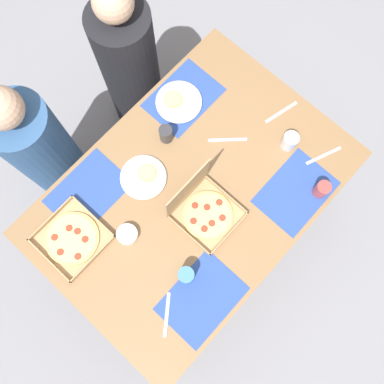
# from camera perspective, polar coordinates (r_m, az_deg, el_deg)

# --- Properties ---
(ground_plane) EXTENTS (6.00, 6.00, 0.00)m
(ground_plane) POSITION_cam_1_polar(r_m,az_deg,el_deg) (2.74, -0.00, -3.90)
(ground_plane) COLOR gray
(dining_table) EXTENTS (1.47, 1.02, 0.75)m
(dining_table) POSITION_cam_1_polar(r_m,az_deg,el_deg) (2.11, -0.00, -0.71)
(dining_table) COLOR #3F3328
(dining_table) RESTS_ON ground_plane
(placemat_near_left) EXTENTS (0.36, 0.26, 0.00)m
(placemat_near_left) POSITION_cam_1_polar(r_m,az_deg,el_deg) (1.94, 1.31, -14.08)
(placemat_near_left) COLOR #2D4C9E
(placemat_near_left) RESTS_ON dining_table
(placemat_near_right) EXTENTS (0.36, 0.26, 0.00)m
(placemat_near_right) POSITION_cam_1_polar(r_m,az_deg,el_deg) (2.06, 13.73, 0.00)
(placemat_near_right) COLOR #2D4C9E
(placemat_near_right) RESTS_ON dining_table
(placemat_far_left) EXTENTS (0.36, 0.26, 0.00)m
(placemat_far_left) POSITION_cam_1_polar(r_m,az_deg,el_deg) (2.06, -13.73, 0.01)
(placemat_far_left) COLOR #2D4C9E
(placemat_far_left) RESTS_ON dining_table
(placemat_far_right) EXTENTS (0.36, 0.26, 0.00)m
(placemat_far_right) POSITION_cam_1_polar(r_m,az_deg,el_deg) (2.18, -1.16, 12.54)
(placemat_far_right) COLOR #2D4C9E
(placemat_far_right) RESTS_ON dining_table
(pizza_box_edge_far) EXTENTS (0.26, 0.27, 0.30)m
(pizza_box_edge_far) POSITION_cam_1_polar(r_m,az_deg,el_deg) (1.94, 1.55, -2.39)
(pizza_box_edge_far) COLOR tan
(pizza_box_edge_far) RESTS_ON dining_table
(pizza_box_center) EXTENTS (0.28, 0.28, 0.04)m
(pizza_box_center) POSITION_cam_1_polar(r_m,az_deg,el_deg) (2.02, -15.73, -6.01)
(pizza_box_center) COLOR tan
(pizza_box_center) RESTS_ON dining_table
(plate_near_right) EXTENTS (0.22, 0.22, 0.03)m
(plate_near_right) POSITION_cam_1_polar(r_m,az_deg,el_deg) (2.03, -6.47, 1.99)
(plate_near_right) COLOR white
(plate_near_right) RESTS_ON dining_table
(plate_middle) EXTENTS (0.23, 0.23, 0.03)m
(plate_middle) POSITION_cam_1_polar(r_m,az_deg,el_deg) (2.16, -1.86, 11.94)
(plate_middle) COLOR white
(plate_middle) RESTS_ON dining_table
(cup_dark) EXTENTS (0.07, 0.07, 0.11)m
(cup_dark) POSITION_cam_1_polar(r_m,az_deg,el_deg) (1.89, -0.78, -11.08)
(cup_dark) COLOR teal
(cup_dark) RESTS_ON dining_table
(cup_red) EXTENTS (0.06, 0.06, 0.10)m
(cup_red) POSITION_cam_1_polar(r_m,az_deg,el_deg) (2.05, -3.50, 7.77)
(cup_red) COLOR #333338
(cup_red) RESTS_ON dining_table
(cup_clear_right) EXTENTS (0.07, 0.07, 0.09)m
(cup_clear_right) POSITION_cam_1_polar(r_m,az_deg,el_deg) (2.08, 12.94, 6.66)
(cup_clear_right) COLOR silver
(cup_clear_right) RESTS_ON dining_table
(cup_spare) EXTENTS (0.07, 0.07, 0.09)m
(cup_spare) POSITION_cam_1_polar(r_m,az_deg,el_deg) (2.05, 16.97, 0.35)
(cup_spare) COLOR #BF4742
(cup_spare) RESTS_ON dining_table
(condiment_bowl) EXTENTS (0.10, 0.10, 0.04)m
(condiment_bowl) POSITION_cam_1_polar(r_m,az_deg,el_deg) (1.97, -8.65, -5.64)
(condiment_bowl) COLOR white
(condiment_bowl) RESTS_ON dining_table
(fork_by_near_left) EXTENTS (0.16, 0.13, 0.00)m
(fork_by_near_left) POSITION_cam_1_polar(r_m,az_deg,el_deg) (1.94, -3.39, -16.06)
(fork_by_near_left) COLOR #B7B7BC
(fork_by_near_left) RESTS_ON dining_table
(fork_by_far_right) EXTENTS (0.14, 0.15, 0.00)m
(fork_by_far_right) POSITION_cam_1_polar(r_m,az_deg,el_deg) (2.09, 4.80, 6.98)
(fork_by_far_right) COLOR #B7B7BC
(fork_by_far_right) RESTS_ON dining_table
(fork_by_near_right) EXTENTS (0.19, 0.06, 0.00)m
(fork_by_near_right) POSITION_cam_1_polar(r_m,az_deg,el_deg) (2.18, 11.86, 10.41)
(fork_by_near_right) COLOR #B7B7BC
(fork_by_near_right) RESTS_ON dining_table
(fork_by_far_left) EXTENTS (0.18, 0.09, 0.00)m
(fork_by_far_left) POSITION_cam_1_polar(r_m,az_deg,el_deg) (2.15, 17.19, 4.67)
(fork_by_far_left) COLOR #B7B7BC
(fork_by_far_left) RESTS_ON dining_table
(diner_left_seat) EXTENTS (0.32, 0.32, 1.17)m
(diner_left_seat) POSITION_cam_1_polar(r_m,az_deg,el_deg) (2.44, -19.05, 4.99)
(diner_left_seat) COLOR #33598C
(diner_left_seat) RESTS_ON ground_plane
(diner_right_seat) EXTENTS (0.32, 0.32, 1.20)m
(diner_right_seat) POSITION_cam_1_polar(r_m,az_deg,el_deg) (2.52, -8.19, 15.85)
(diner_right_seat) COLOR black
(diner_right_seat) RESTS_ON ground_plane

